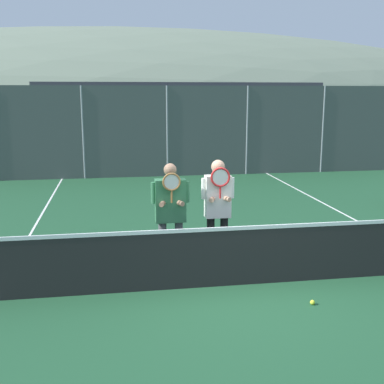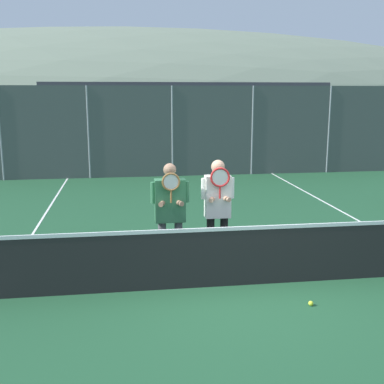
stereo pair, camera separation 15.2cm
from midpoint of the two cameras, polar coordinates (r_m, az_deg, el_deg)
The scene contains 13 objects.
ground_plane at distance 7.52m, azimuth 5.10°, elevation -10.90°, with size 120.00×120.00×0.00m, color #1E4C2D.
hill_distant at distance 58.62m, azimuth -7.63°, elevation 8.84°, with size 99.64×55.36×19.38m.
clubhouse_building at distance 24.97m, azimuth -2.11°, elevation 9.00°, with size 13.36×5.50×3.33m.
fence_back at distance 16.72m, azimuth -3.21°, elevation 7.16°, with size 17.11×0.06×3.11m.
tennis_net at distance 7.35m, azimuth 5.17°, elevation -7.44°, with size 9.71×0.09×1.03m.
court_line_left_sideline at distance 10.31m, azimuth -19.27°, elevation -5.20°, with size 0.05×16.00×0.01m, color white.
court_line_right_sideline at distance 11.47m, azimuth 19.03°, elevation -3.48°, with size 0.05×16.00×0.01m, color white.
player_leftmost at distance 7.65m, azimuth -3.13°, elevation -2.06°, with size 0.62×0.34×1.80m.
player_center_left at distance 7.88m, azimuth 2.51°, elevation -1.51°, with size 0.55×0.34×1.83m.
car_far_left at distance 20.12m, azimuth -18.15°, elevation 5.38°, with size 4.26×2.07×1.66m.
car_left_of_center at distance 20.03m, azimuth -3.73°, elevation 5.99°, with size 4.63×1.94×1.73m.
car_center at distance 21.01m, azimuth 10.79°, elevation 6.03°, with size 4.72×2.08×1.68m.
tennis_ball_on_court at distance 7.02m, azimuth 13.47°, elevation -12.60°, with size 0.07×0.07×0.07m.
Camera 1 is at (-1.84, -6.71, 2.89)m, focal length 45.00 mm.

